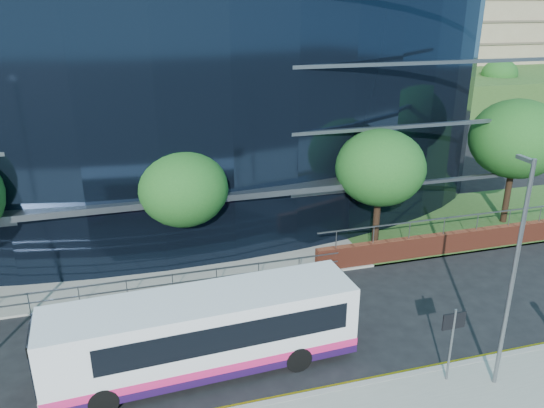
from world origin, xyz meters
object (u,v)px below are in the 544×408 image
object	(u,v)px
tree_far_c	(380,168)
tree_far_d	(517,139)
street_sign	(453,330)
tree_dist_f	(499,74)
tree_far_b	(183,188)
city_bus	(206,332)
streetlight_east	(514,271)
tree_dist_e	(390,78)

from	to	relation	value
tree_far_c	tree_far_d	distance (m)	9.08
street_sign	tree_dist_f	bearing A→B (deg)	50.84
tree_far_c	tree_dist_f	bearing A→B (deg)	45.00
tree_far_b	tree_dist_f	distance (m)	53.90
tree_dist_f	city_bus	distance (m)	59.43
streetlight_east	street_sign	bearing A→B (deg)	158.64
tree_far_c	streetlight_east	xyz separation A→B (m)	(-1.00, -11.17, -0.10)
tree_dist_e	city_bus	xyz separation A→B (m)	(-27.36, -38.56, -2.97)
tree_dist_e	streetlight_east	xyz separation A→B (m)	(-18.00, -42.17, -0.10)
streetlight_east	city_bus	size ratio (longest dim) A/B	0.73
street_sign	tree_far_d	size ratio (longest dim) A/B	0.38
tree_dist_f	streetlight_east	world-z (taller)	streetlight_east
street_sign	tree_far_b	xyz separation A→B (m)	(-7.50, 11.09, 2.06)
tree_far_b	tree_dist_e	distance (m)	40.74
tree_far_c	tree_dist_e	distance (m)	35.36
tree_far_d	city_bus	distance (m)	21.47
tree_far_d	tree_dist_e	bearing A→B (deg)	75.07
street_sign	streetlight_east	size ratio (longest dim) A/B	0.35
tree_dist_e	tree_far_c	bearing A→B (deg)	-118.74
street_sign	tree_dist_e	world-z (taller)	tree_dist_e
tree_far_b	tree_far_d	world-z (taller)	tree_far_d
tree_far_d	streetlight_east	xyz separation A→B (m)	(-10.00, -12.17, -0.75)
streetlight_east	tree_dist_e	bearing A→B (deg)	66.89
tree_far_c	streetlight_east	size ratio (longest dim) A/B	0.81
street_sign	tree_dist_f	xyz separation A→B (m)	(35.50, 43.59, 2.06)
city_bus	tree_far_d	bearing A→B (deg)	21.14
tree_far_b	tree_far_d	size ratio (longest dim) A/B	0.81
tree_far_c	city_bus	world-z (taller)	tree_far_c
tree_far_b	city_bus	distance (m)	8.49
tree_dist_e	city_bus	bearing A→B (deg)	-125.36
tree_far_d	tree_dist_f	xyz separation A→B (m)	(24.00, 32.00, -0.98)
tree_dist_f	city_bus	bearing A→B (deg)	-136.91
tree_far_d	tree_dist_f	size ratio (longest dim) A/B	1.23
streetlight_east	tree_far_d	bearing A→B (deg)	50.60
tree_far_b	city_bus	size ratio (longest dim) A/B	0.55
tree_far_b	tree_dist_f	bearing A→B (deg)	37.08
tree_far_b	streetlight_east	xyz separation A→B (m)	(9.00, -11.67, 0.23)
street_sign	streetlight_east	xyz separation A→B (m)	(1.50, -0.59, 2.29)
tree_dist_f	tree_far_c	bearing A→B (deg)	-135.00
tree_dist_e	city_bus	size ratio (longest dim) A/B	0.59
tree_far_c	tree_dist_e	bearing A→B (deg)	61.26
tree_far_c	tree_far_b	bearing A→B (deg)	177.14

